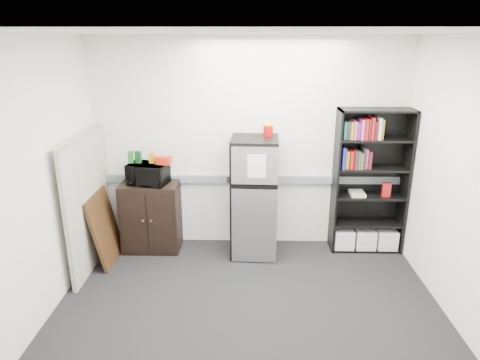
{
  "coord_description": "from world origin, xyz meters",
  "views": [
    {
      "loc": [
        -0.01,
        -3.58,
        2.66
      ],
      "look_at": [
        -0.1,
        0.9,
        1.16
      ],
      "focal_mm": 32.0,
      "sensor_mm": 36.0,
      "label": 1
    }
  ],
  "objects": [
    {
      "name": "coffee_can",
      "position": [
        0.23,
        1.55,
        1.6
      ],
      "size": [
        0.12,
        0.12,
        0.17
      ],
      "color": "#A80C07",
      "rests_on": "refrigerator"
    },
    {
      "name": "floor",
      "position": [
        0.0,
        0.0,
        0.0
      ],
      "size": [
        4.0,
        4.0,
        0.0
      ],
      "primitive_type": "plane",
      "color": "black",
      "rests_on": "ground"
    },
    {
      "name": "snack_bag",
      "position": [
        -1.06,
        1.47,
        1.22
      ],
      "size": [
        0.2,
        0.14,
        0.1
      ],
      "primitive_type": "cube",
      "rotation": [
        0.0,
        0.0,
        -0.24
      ],
      "color": "red",
      "rests_on": "microwave"
    },
    {
      "name": "wall_right",
      "position": [
        2.0,
        0.0,
        1.35
      ],
      "size": [
        0.02,
        3.5,
        2.7
      ],
      "primitive_type": "cube",
      "color": "white",
      "rests_on": "floor"
    },
    {
      "name": "cabinet",
      "position": [
        -1.26,
        1.5,
        0.45
      ],
      "size": [
        0.73,
        0.48,
        0.91
      ],
      "color": "black",
      "rests_on": "floor"
    },
    {
      "name": "wall_note",
      "position": [
        -0.35,
        1.74,
        1.55
      ],
      "size": [
        0.14,
        0.0,
        0.1
      ],
      "primitive_type": "cube",
      "color": "white",
      "rests_on": "wall_back"
    },
    {
      "name": "snack_box_a",
      "position": [
        -1.47,
        1.52,
        1.25
      ],
      "size": [
        0.08,
        0.07,
        0.15
      ],
      "primitive_type": "cube",
      "rotation": [
        0.0,
        0.0,
        0.25
      ],
      "color": "#1A5D21",
      "rests_on": "microwave"
    },
    {
      "name": "snack_box_b",
      "position": [
        -1.38,
        1.52,
        1.25
      ],
      "size": [
        0.08,
        0.06,
        0.15
      ],
      "primitive_type": "cube",
      "rotation": [
        0.0,
        0.0,
        -0.15
      ],
      "color": "#0C3815",
      "rests_on": "microwave"
    },
    {
      "name": "ceiling",
      "position": [
        0.0,
        0.0,
        2.7
      ],
      "size": [
        4.0,
        3.5,
        0.02
      ],
      "primitive_type": "cube",
      "color": "white",
      "rests_on": "wall_back"
    },
    {
      "name": "bookshelf",
      "position": [
        1.53,
        1.57,
        0.91
      ],
      "size": [
        0.9,
        0.34,
        1.85
      ],
      "color": "black",
      "rests_on": "floor"
    },
    {
      "name": "electrical_raceway",
      "position": [
        0.0,
        1.72,
        0.9
      ],
      "size": [
        3.92,
        0.05,
        0.1
      ],
      "primitive_type": "cube",
      "color": "gray",
      "rests_on": "wall_back"
    },
    {
      "name": "refrigerator",
      "position": [
        0.07,
        1.42,
        0.76
      ],
      "size": [
        0.59,
        0.62,
        1.52
      ],
      "rotation": [
        0.0,
        0.0,
        -0.05
      ],
      "color": "black",
      "rests_on": "floor"
    },
    {
      "name": "microwave",
      "position": [
        -1.26,
        1.48,
        1.04
      ],
      "size": [
        0.53,
        0.42,
        0.26
      ],
      "primitive_type": "imported",
      "rotation": [
        0.0,
        0.0,
        -0.21
      ],
      "color": "black",
      "rests_on": "cabinet"
    },
    {
      "name": "wall_back",
      "position": [
        0.0,
        1.75,
        1.35
      ],
      "size": [
        4.0,
        0.02,
        2.7
      ],
      "primitive_type": "cube",
      "color": "white",
      "rests_on": "floor"
    },
    {
      "name": "wall_left",
      "position": [
        -2.0,
        0.0,
        1.35
      ],
      "size": [
        0.02,
        3.5,
        2.7
      ],
      "primitive_type": "cube",
      "color": "white",
      "rests_on": "floor"
    },
    {
      "name": "cubicle_partition",
      "position": [
        -1.9,
        1.08,
        0.81
      ],
      "size": [
        0.06,
        1.3,
        1.62
      ],
      "color": "#A9A396",
      "rests_on": "floor"
    },
    {
      "name": "framed_poster",
      "position": [
        -1.77,
        1.18,
        0.44
      ],
      "size": [
        0.22,
        0.69,
        0.88
      ],
      "rotation": [
        0.0,
        -0.2,
        0.0
      ],
      "color": "black",
      "rests_on": "floor"
    },
    {
      "name": "snack_box_c",
      "position": [
        -1.21,
        1.52,
        1.24
      ],
      "size": [
        0.08,
        0.06,
        0.14
      ],
      "primitive_type": "cube",
      "rotation": [
        0.0,
        0.0,
        -0.16
      ],
      "color": "orange",
      "rests_on": "microwave"
    }
  ]
}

